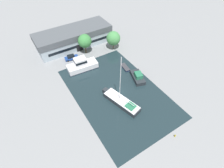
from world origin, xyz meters
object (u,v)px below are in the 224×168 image
(warehouse_building, at_px, (74,37))
(motor_cruiser, at_px, (82,65))
(cabin_boat, at_px, (138,77))
(small_dinghy, at_px, (125,67))
(quay_tree_near_building, at_px, (85,41))
(parked_car, at_px, (71,57))
(quay_tree_by_water, at_px, (113,38))
(sailboat_moored, at_px, (121,101))

(warehouse_building, xyz_separation_m, motor_cruiser, (-3.62, -14.14, -1.55))
(cabin_boat, bearing_deg, small_dinghy, 109.25)
(quay_tree_near_building, distance_m, parked_car, 7.07)
(cabin_boat, bearing_deg, quay_tree_by_water, 99.19)
(quay_tree_near_building, relative_size, motor_cruiser, 0.72)
(warehouse_building, relative_size, quay_tree_by_water, 4.14)
(warehouse_building, height_order, quay_tree_by_water, quay_tree_by_water)
(sailboat_moored, bearing_deg, quay_tree_near_building, 69.76)
(warehouse_building, bearing_deg, quay_tree_near_building, -79.96)
(quay_tree_by_water, distance_m, small_dinghy, 12.29)
(warehouse_building, bearing_deg, motor_cruiser, -104.53)
(motor_cruiser, bearing_deg, warehouse_building, -9.84)
(quay_tree_near_building, height_order, small_dinghy, quay_tree_near_building)
(warehouse_building, xyz_separation_m, quay_tree_near_building, (1.25, -6.93, 1.67))
(warehouse_building, height_order, parked_car, warehouse_building)
(motor_cruiser, bearing_deg, cabin_boat, -133.06)
(small_dinghy, bearing_deg, parked_car, -39.50)
(quay_tree_near_building, xyz_separation_m, quay_tree_by_water, (9.61, -2.75, -0.66))
(motor_cruiser, bearing_deg, sailboat_moored, -167.34)
(small_dinghy, distance_m, cabin_boat, 6.18)
(quay_tree_by_water, xyz_separation_m, motor_cruiser, (-14.47, -4.46, -2.56))
(parked_car, relative_size, small_dinghy, 1.11)
(small_dinghy, bearing_deg, quay_tree_near_building, -57.14)
(warehouse_building, xyz_separation_m, quay_tree_by_water, (10.86, -9.68, 1.01))
(parked_car, bearing_deg, small_dinghy, 52.91)
(parked_car, bearing_deg, quay_tree_near_building, 106.77)
(quay_tree_by_water, distance_m, sailboat_moored, 25.62)
(motor_cruiser, bearing_deg, parked_car, 13.02)
(quay_tree_near_building, bearing_deg, small_dinghy, -64.05)
(warehouse_building, distance_m, quay_tree_by_water, 14.58)
(quay_tree_by_water, distance_m, parked_car, 15.90)
(parked_car, relative_size, motor_cruiser, 0.48)
(sailboat_moored, bearing_deg, quay_tree_by_water, 47.02)
(warehouse_building, bearing_deg, sailboat_moored, -92.04)
(warehouse_building, relative_size, sailboat_moored, 1.85)
(sailboat_moored, xyz_separation_m, small_dinghy, (9.15, 11.09, -0.48))
(small_dinghy, height_order, cabin_boat, cabin_boat)
(quay_tree_by_water, height_order, motor_cruiser, quay_tree_by_water)
(quay_tree_near_building, distance_m, cabin_boat, 21.79)
(quay_tree_near_building, relative_size, sailboat_moored, 0.48)
(warehouse_building, distance_m, small_dinghy, 22.72)
(motor_cruiser, bearing_deg, quay_tree_near_building, -29.50)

